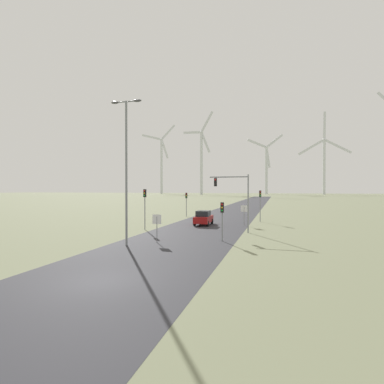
# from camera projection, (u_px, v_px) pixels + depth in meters

# --- Properties ---
(ground_plane) EXTENTS (600.00, 600.00, 0.00)m
(ground_plane) POSITION_uv_depth(u_px,v_px,m) (101.00, 281.00, 14.85)
(ground_plane) COLOR #757A5B
(road_surface) EXTENTS (10.00, 240.00, 0.01)m
(road_surface) POSITION_uv_depth(u_px,v_px,m) (234.00, 211.00, 61.00)
(road_surface) COLOR #2D2D33
(road_surface) RESTS_ON ground
(streetlamp) EXTENTS (2.71, 0.32, 11.77)m
(streetlamp) POSITION_uv_depth(u_px,v_px,m) (126.00, 157.00, 24.26)
(streetlamp) COLOR gray
(streetlamp) RESTS_ON ground
(stop_sign_near) EXTENTS (0.81, 0.07, 2.40)m
(stop_sign_near) POSITION_uv_depth(u_px,v_px,m) (157.00, 223.00, 25.63)
(stop_sign_near) COLOR gray
(stop_sign_near) RESTS_ON ground
(stop_sign_far) EXTENTS (0.81, 0.07, 2.55)m
(stop_sign_far) POSITION_uv_depth(u_px,v_px,m) (244.00, 211.00, 37.23)
(stop_sign_far) COLOR gray
(stop_sign_far) RESTS_ON ground
(traffic_light_post_near_left) EXTENTS (0.28, 0.34, 4.56)m
(traffic_light_post_near_left) POSITION_uv_depth(u_px,v_px,m) (145.00, 200.00, 33.64)
(traffic_light_post_near_left) COLOR gray
(traffic_light_post_near_left) RESTS_ON ground
(traffic_light_post_near_right) EXTENTS (0.28, 0.33, 3.42)m
(traffic_light_post_near_right) POSITION_uv_depth(u_px,v_px,m) (222.00, 213.00, 26.22)
(traffic_light_post_near_right) COLOR gray
(traffic_light_post_near_right) RESTS_ON ground
(traffic_light_post_mid_left) EXTENTS (0.28, 0.33, 3.94)m
(traffic_light_post_mid_left) POSITION_uv_depth(u_px,v_px,m) (186.00, 199.00, 49.23)
(traffic_light_post_mid_left) COLOR gray
(traffic_light_post_mid_left) RESTS_ON ground
(traffic_light_post_mid_right) EXTENTS (0.28, 0.34, 4.37)m
(traffic_light_post_mid_right) POSITION_uv_depth(u_px,v_px,m) (260.00, 199.00, 41.66)
(traffic_light_post_mid_right) COLOR gray
(traffic_light_post_mid_right) RESTS_ON ground
(traffic_light_mast_overhead) EXTENTS (4.16, 0.35, 6.12)m
(traffic_light_mast_overhead) POSITION_uv_depth(u_px,v_px,m) (235.00, 191.00, 31.61)
(traffic_light_mast_overhead) COLOR gray
(traffic_light_mast_overhead) RESTS_ON ground
(car_approaching) EXTENTS (1.91, 4.15, 1.83)m
(car_approaching) POSITION_uv_depth(u_px,v_px,m) (203.00, 218.00, 38.03)
(car_approaching) COLOR maroon
(car_approaching) RESTS_ON ground
(wind_turbine_far_left) EXTENTS (28.61, 12.86, 64.90)m
(wind_turbine_far_left) POSITION_uv_depth(u_px,v_px,m) (162.00, 161.00, 279.05)
(wind_turbine_far_left) COLOR silver
(wind_turbine_far_left) RESTS_ON ground
(wind_turbine_left) EXTENTS (27.31, 11.07, 64.51)m
(wind_turbine_left) POSITION_uv_depth(u_px,v_px,m) (201.00, 157.00, 236.07)
(wind_turbine_left) COLOR silver
(wind_turbine_left) RESTS_ON ground
(wind_turbine_center) EXTENTS (28.95, 9.86, 50.54)m
(wind_turbine_center) POSITION_uv_depth(u_px,v_px,m) (266.00, 165.00, 249.61)
(wind_turbine_center) COLOR silver
(wind_turbine_center) RESTS_ON ground
(wind_turbine_right) EXTENTS (39.46, 7.20, 66.83)m
(wind_turbine_right) POSITION_uv_depth(u_px,v_px,m) (324.00, 160.00, 241.25)
(wind_turbine_right) COLOR silver
(wind_turbine_right) RESTS_ON ground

